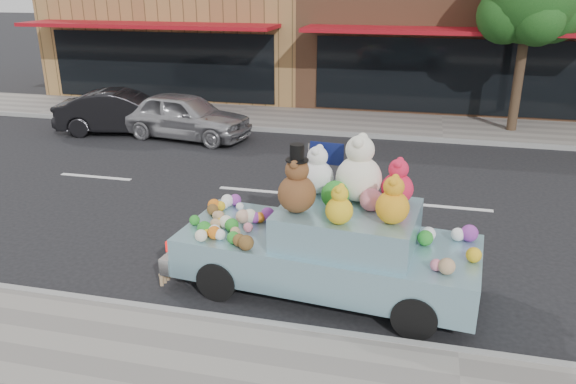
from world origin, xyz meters
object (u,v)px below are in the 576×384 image
(car_dark, at_px, (123,112))
(art_car, at_px, (329,239))
(car_silver, at_px, (185,116))
(street_tree, at_px, (530,5))

(car_dark, relative_size, art_car, 0.83)
(car_silver, height_order, car_dark, car_silver)
(art_car, bearing_deg, street_tree, 75.39)
(car_silver, distance_m, art_car, 9.29)
(car_dark, bearing_deg, art_car, -147.49)
(car_dark, bearing_deg, street_tree, -88.88)
(street_tree, xyz_separation_m, car_dark, (-11.38, -2.68, -3.06))
(street_tree, height_order, car_dark, street_tree)
(car_silver, xyz_separation_m, car_dark, (-2.03, 0.13, -0.03))
(car_silver, relative_size, art_car, 0.84)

